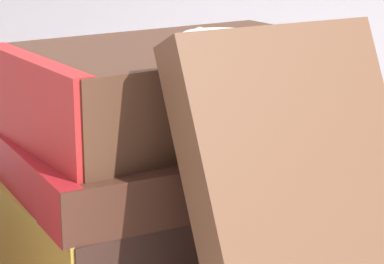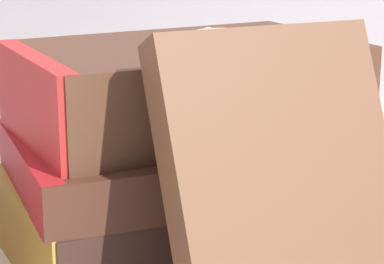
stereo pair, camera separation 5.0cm
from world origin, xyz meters
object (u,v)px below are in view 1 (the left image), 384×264
at_px(book_flat_top, 170,88).
at_px(book_flat_bottom, 174,212).
at_px(pocket_watch, 220,38).
at_px(reading_glasses, 10,206).
at_px(book_flat_middle, 173,156).
at_px(book_leaning_front, 296,197).

bearing_deg(book_flat_top, book_flat_bottom, -34.13).
xyz_separation_m(pocket_watch, reading_glasses, (-0.10, 0.12, -0.13)).
bearing_deg(book_flat_middle, book_flat_bottom, 58.79).
relative_size(book_flat_top, reading_glasses, 1.77).
bearing_deg(book_flat_top, book_flat_middle, -113.32).
relative_size(book_leaning_front, pocket_watch, 2.87).
bearing_deg(book_flat_middle, reading_glasses, 119.19).
height_order(book_flat_bottom, reading_glasses, book_flat_bottom).
height_order(book_leaning_front, pocket_watch, book_leaning_front).
bearing_deg(book_leaning_front, book_flat_top, 92.41).
bearing_deg(book_leaning_front, book_flat_bottom, 91.66).
bearing_deg(pocket_watch, book_flat_top, 165.43).
height_order(book_flat_top, book_leaning_front, book_leaning_front).
distance_m(book_leaning_front, pocket_watch, 0.13).
xyz_separation_m(book_leaning_front, reading_glasses, (-0.07, 0.24, -0.07)).
relative_size(book_flat_bottom, book_leaning_front, 1.44).
xyz_separation_m(book_flat_bottom, book_leaning_front, (0.00, -0.12, 0.05)).
bearing_deg(book_flat_middle, book_leaning_front, -84.34).
bearing_deg(book_flat_bottom, book_flat_middle, -126.15).
xyz_separation_m(book_flat_bottom, reading_glasses, (-0.07, 0.12, -0.02)).
relative_size(book_flat_middle, reading_glasses, 1.80).
height_order(book_flat_middle, pocket_watch, pocket_watch).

